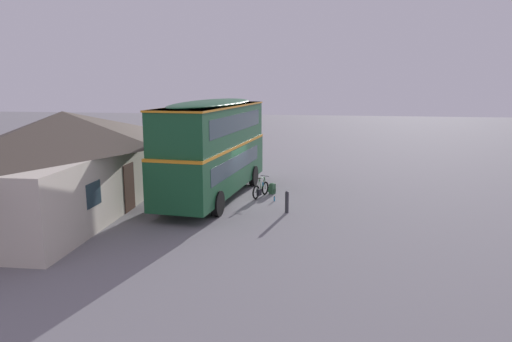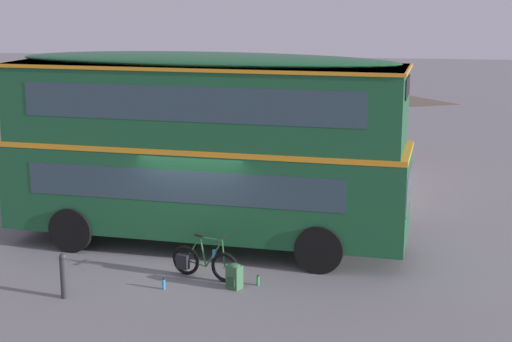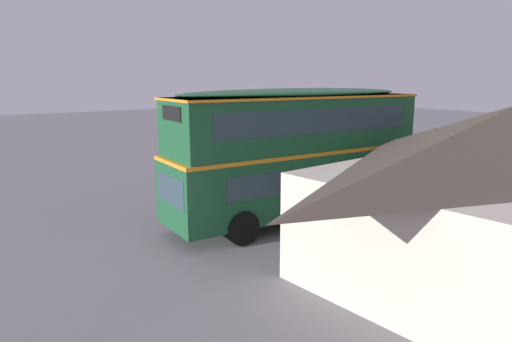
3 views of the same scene
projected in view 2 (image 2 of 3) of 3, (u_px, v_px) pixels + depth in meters
ground_plane at (195, 258)px, 18.51m from camera, size 120.00×120.00×0.00m
double_decker_bus at (205, 142)px, 18.80m from camera, size 9.99×3.25×4.79m
touring_bicycle at (202, 262)px, 17.11m from camera, size 1.63×0.65×1.00m
backpack_on_ground at (234, 275)px, 16.54m from camera, size 0.37×0.36×0.56m
water_bottle_blue_sports at (164, 284)px, 16.53m from camera, size 0.07×0.07×0.24m
water_bottle_green_metal at (258, 281)px, 16.75m from camera, size 0.07×0.07×0.23m
pub_building at (155, 118)px, 25.12m from camera, size 13.98×6.82×4.36m
kerb_bollard at (64, 275)px, 15.99m from camera, size 0.16×0.16×0.97m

